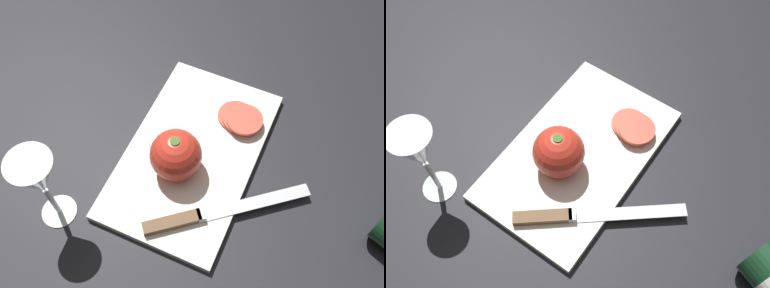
% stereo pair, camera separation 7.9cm
% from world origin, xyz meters
% --- Properties ---
extents(ground_plane, '(3.00, 3.00, 0.00)m').
position_xyz_m(ground_plane, '(0.00, 0.00, 0.00)').
color(ground_plane, black).
extents(cutting_board, '(0.37, 0.22, 0.02)m').
position_xyz_m(cutting_board, '(0.04, 0.03, 0.01)').
color(cutting_board, silver).
rests_on(cutting_board, ground_plane).
extents(wine_glass, '(0.07, 0.07, 0.18)m').
position_xyz_m(wine_glass, '(-0.15, 0.19, 0.13)').
color(wine_glass, silver).
rests_on(wine_glass, ground_plane).
extents(whole_tomato, '(0.09, 0.09, 0.09)m').
position_xyz_m(whole_tomato, '(0.00, 0.04, 0.06)').
color(whole_tomato, red).
rests_on(whole_tomato, cutting_board).
extents(knife, '(0.20, 0.24, 0.01)m').
position_xyz_m(knife, '(-0.08, -0.02, 0.02)').
color(knife, silver).
rests_on(knife, cutting_board).
extents(tomato_slice_stack_near, '(0.08, 0.09, 0.02)m').
position_xyz_m(tomato_slice_stack_near, '(0.14, -0.02, 0.02)').
color(tomato_slice_stack_near, '#DB4C38').
rests_on(tomato_slice_stack_near, cutting_board).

